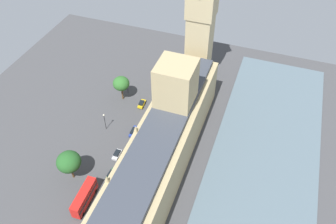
% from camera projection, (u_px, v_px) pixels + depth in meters
% --- Properties ---
extents(ground_plane, '(144.16, 144.16, 0.00)m').
position_uv_depth(ground_plane, '(154.00, 169.00, 99.79)').
color(ground_plane, '#424244').
extents(river_thames, '(31.32, 129.75, 0.25)m').
position_uv_depth(river_thames, '(257.00, 199.00, 92.50)').
color(river_thames, slate).
rests_on(river_thames, ground).
extents(parliament_building, '(14.13, 74.16, 28.92)m').
position_uv_depth(parliament_building, '(162.00, 146.00, 94.39)').
color(parliament_building, tan).
rests_on(parliament_building, ground).
extents(clock_tower, '(9.19, 9.19, 52.76)m').
position_uv_depth(clock_tower, '(201.00, 14.00, 110.37)').
color(clock_tower, tan).
rests_on(clock_tower, ground).
extents(car_yellow_cab_midblock, '(1.97, 4.20, 1.74)m').
position_uv_depth(car_yellow_cab_midblock, '(142.00, 104.00, 118.63)').
color(car_yellow_cab_midblock, gold).
rests_on(car_yellow_cab_midblock, ground).
extents(car_blue_far_end, '(1.99, 4.80, 1.74)m').
position_uv_depth(car_blue_far_end, '(134.00, 132.00, 109.26)').
color(car_blue_far_end, navy).
rests_on(car_blue_far_end, ground).
extents(car_silver_leading, '(1.85, 4.06, 1.74)m').
position_uv_depth(car_silver_leading, '(117.00, 154.00, 102.60)').
color(car_silver_leading, '#B7B7BC').
rests_on(car_silver_leading, ground).
extents(car_dark_green_trailing, '(2.16, 4.23, 1.74)m').
position_uv_depth(car_dark_green_trailing, '(112.00, 175.00, 97.38)').
color(car_dark_green_trailing, '#19472D').
rests_on(car_dark_green_trailing, ground).
extents(double_decker_bus_opposite_hall, '(2.97, 10.59, 4.75)m').
position_uv_depth(double_decker_bus_opposite_hall, '(84.00, 197.00, 90.13)').
color(double_decker_bus_opposite_hall, red).
rests_on(double_decker_bus_opposite_hall, ground).
extents(pedestrian_kerbside, '(0.62, 0.70, 1.70)m').
position_uv_depth(pedestrian_kerbside, '(132.00, 154.00, 102.97)').
color(pedestrian_kerbside, gray).
rests_on(pedestrian_kerbside, ground).
extents(pedestrian_near_tower, '(0.51, 0.60, 1.50)m').
position_uv_depth(pedestrian_near_tower, '(158.00, 105.00, 118.36)').
color(pedestrian_near_tower, '#336B60').
rests_on(pedestrian_near_tower, ground).
extents(plane_tree_under_trees, '(6.74, 6.74, 9.90)m').
position_uv_depth(plane_tree_under_trees, '(69.00, 162.00, 92.98)').
color(plane_tree_under_trees, brown).
rests_on(plane_tree_under_trees, ground).
extents(plane_tree_corner, '(5.71, 5.71, 9.43)m').
position_uv_depth(plane_tree_corner, '(121.00, 84.00, 116.96)').
color(plane_tree_corner, brown).
rests_on(plane_tree_corner, ground).
extents(street_lamp_slot_10, '(0.56, 0.56, 6.54)m').
position_uv_depth(street_lamp_slot_10, '(104.00, 119.00, 108.18)').
color(street_lamp_slot_10, black).
rests_on(street_lamp_slot_10, ground).
extents(street_lamp_slot_11, '(0.56, 0.56, 5.71)m').
position_uv_depth(street_lamp_slot_11, '(127.00, 84.00, 121.18)').
color(street_lamp_slot_11, black).
rests_on(street_lamp_slot_11, ground).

